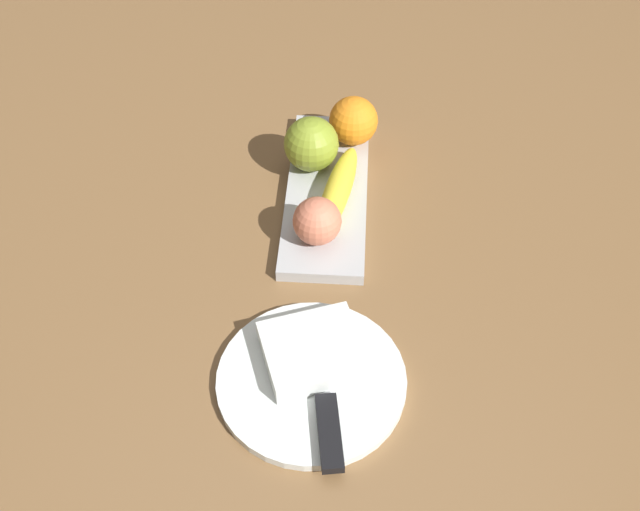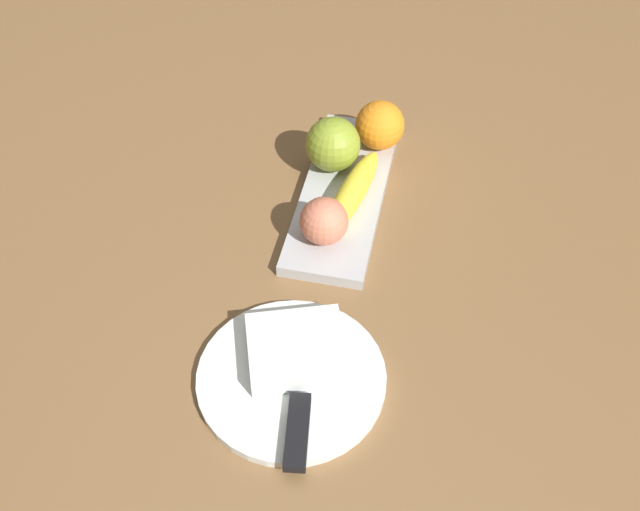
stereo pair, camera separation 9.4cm
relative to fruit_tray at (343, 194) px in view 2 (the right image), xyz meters
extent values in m
plane|color=brown|center=(0.02, -0.03, -0.01)|extent=(2.40, 2.40, 0.00)
cube|color=#B7B9BC|center=(0.00, 0.00, 0.00)|extent=(0.32, 0.11, 0.02)
sphere|color=olive|center=(0.05, 0.03, 0.05)|extent=(0.08, 0.08, 0.08)
ellipsoid|color=yellow|center=(-0.03, -0.02, 0.03)|extent=(0.19, 0.07, 0.04)
sphere|color=orange|center=(0.11, -0.03, 0.04)|extent=(0.07, 0.07, 0.07)
sphere|color=#DB7A5B|center=(-0.10, 0.01, 0.04)|extent=(0.06, 0.06, 0.06)
cylinder|color=white|center=(-0.31, 0.00, 0.00)|extent=(0.22, 0.22, 0.01)
cube|color=white|center=(-0.28, 0.00, 0.02)|extent=(0.13, 0.14, 0.03)
cube|color=silver|center=(-0.32, -0.02, 0.00)|extent=(0.15, 0.04, 0.00)
cube|color=black|center=(-0.38, -0.02, 0.01)|extent=(0.09, 0.04, 0.01)
camera|label=1|loc=(-0.78, -0.04, 0.74)|focal=42.64mm
camera|label=2|loc=(-0.77, -0.13, 0.74)|focal=42.64mm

